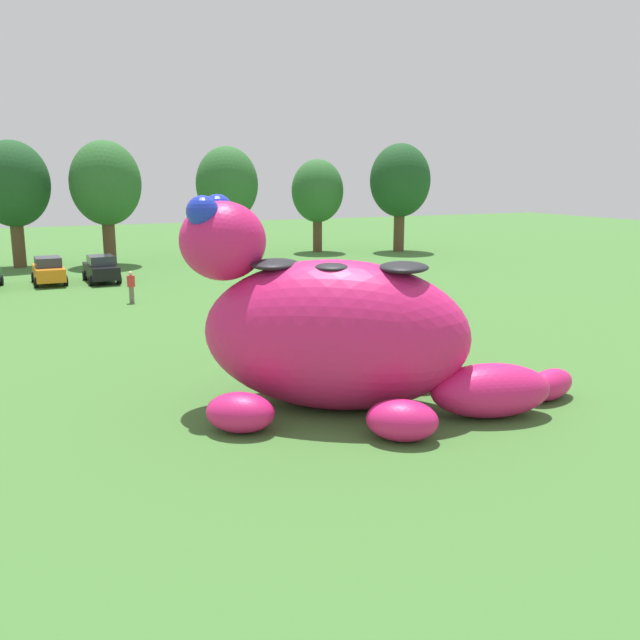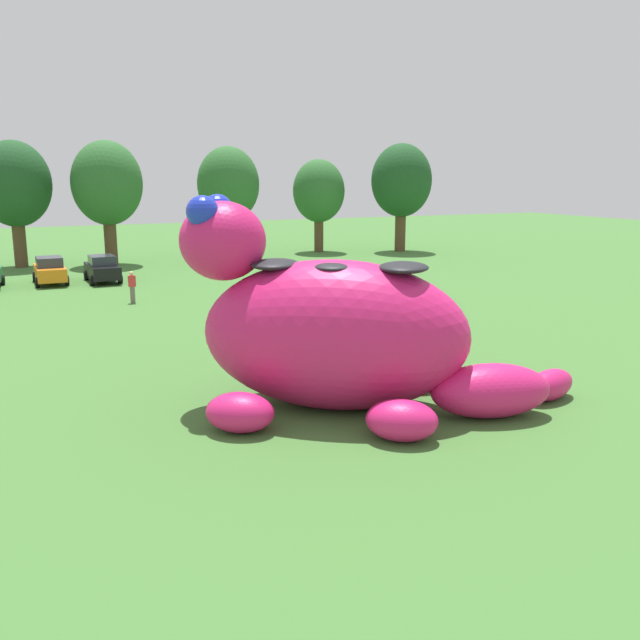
# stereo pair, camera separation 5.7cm
# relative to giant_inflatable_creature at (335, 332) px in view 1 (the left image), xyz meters

# --- Properties ---
(ground_plane) EXTENTS (160.00, 160.00, 0.00)m
(ground_plane) POSITION_rel_giant_inflatable_creature_xyz_m (-0.42, 0.29, -2.27)
(ground_plane) COLOR #427533
(giant_inflatable_creature) EXTENTS (11.81, 8.51, 6.21)m
(giant_inflatable_creature) POSITION_rel_giant_inflatable_creature_xyz_m (0.00, 0.00, 0.00)
(giant_inflatable_creature) COLOR #E01E6B
(giant_inflatable_creature) RESTS_ON ground
(car_orange) EXTENTS (1.98, 4.12, 1.72)m
(car_orange) POSITION_rel_giant_inflatable_creature_xyz_m (-6.05, 28.49, -1.41)
(car_orange) COLOR orange
(car_orange) RESTS_ON ground
(car_black) EXTENTS (2.03, 4.15, 1.72)m
(car_black) POSITION_rel_giant_inflatable_creature_xyz_m (-2.93, 27.89, -1.41)
(car_black) COLOR black
(car_black) RESTS_ON ground
(tree_mid_left) EXTENTS (5.21, 5.21, 9.24)m
(tree_mid_left) POSITION_rel_giant_inflatable_creature_xyz_m (-7.45, 37.90, 3.77)
(tree_mid_left) COLOR brown
(tree_mid_left) RESTS_ON ground
(tree_centre_left) EXTENTS (5.24, 5.24, 9.29)m
(tree_centre_left) POSITION_rel_giant_inflatable_creature_xyz_m (-1.11, 36.59, 3.81)
(tree_centre_left) COLOR brown
(tree_centre_left) RESTS_ON ground
(tree_centre) EXTENTS (5.11, 5.11, 9.06)m
(tree_centre) POSITION_rel_giant_inflatable_creature_xyz_m (8.72, 37.80, 3.66)
(tree_centre) COLOR brown
(tree_centre) RESTS_ON ground
(tree_centre_right) EXTENTS (4.56, 4.56, 8.10)m
(tree_centre_right) POSITION_rel_giant_inflatable_creature_xyz_m (17.03, 37.94, 3.03)
(tree_centre_right) COLOR brown
(tree_centre_right) RESTS_ON ground
(tree_mid_right) EXTENTS (5.34, 5.34, 9.47)m
(tree_mid_right) POSITION_rel_giant_inflatable_creature_xyz_m (23.84, 35.27, 3.92)
(tree_mid_right) COLOR brown
(tree_mid_right) RESTS_ON ground
(spectator_mid_field) EXTENTS (0.38, 0.26, 1.71)m
(spectator_mid_field) POSITION_rel_giant_inflatable_creature_xyz_m (7.05, 12.40, -1.42)
(spectator_mid_field) COLOR black
(spectator_mid_field) RESTS_ON ground
(spectator_by_cars) EXTENTS (0.38, 0.26, 1.71)m
(spectator_by_cars) POSITION_rel_giant_inflatable_creature_xyz_m (-2.48, 19.68, -1.42)
(spectator_by_cars) COLOR #726656
(spectator_by_cars) RESTS_ON ground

